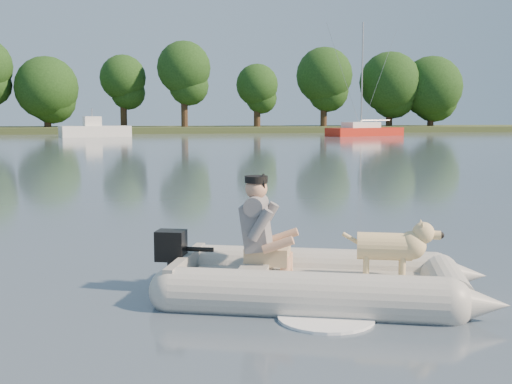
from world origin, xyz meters
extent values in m
plane|color=slate|center=(0.00, 0.00, 0.00)|extent=(160.00, 160.00, 0.00)
cube|color=#47512D|center=(0.00, 62.00, 0.25)|extent=(160.00, 12.00, 0.70)
cylinder|color=#332316|center=(-9.90, 61.33, 1.47)|extent=(0.70, 0.70, 2.94)
sphere|color=#244E1A|center=(-9.90, 61.33, 4.49)|extent=(6.27, 6.27, 6.27)
cylinder|color=#332316|center=(-2.42, 61.95, 1.84)|extent=(0.70, 0.70, 3.67)
sphere|color=#244E1A|center=(-2.42, 61.95, 5.61)|extent=(4.69, 4.69, 4.69)
cylinder|color=#332316|center=(3.70, 60.15, 2.15)|extent=(0.70, 0.70, 4.29)
sphere|color=#244E1A|center=(3.70, 60.15, 6.56)|extent=(5.43, 5.43, 5.43)
cylinder|color=#332316|center=(11.30, 60.43, 1.61)|extent=(0.70, 0.70, 3.21)
sphere|color=#244E1A|center=(11.30, 60.43, 4.91)|extent=(4.41, 4.41, 4.41)
cylinder|color=#332316|center=(18.70, 61.04, 1.97)|extent=(0.70, 0.70, 3.94)
sphere|color=#244E1A|center=(18.70, 61.04, 6.02)|extent=(6.03, 6.03, 6.03)
cylinder|color=#332316|center=(26.27, 61.31, 1.76)|extent=(0.70, 0.70, 3.52)
sphere|color=#244E1A|center=(26.27, 61.31, 5.37)|extent=(6.68, 6.68, 6.68)
cylinder|color=#332316|center=(31.05, 61.08, 1.61)|extent=(0.70, 0.70, 3.21)
sphere|color=#244E1A|center=(31.05, 61.08, 4.91)|extent=(6.79, 6.79, 6.79)
cube|color=red|center=(18.26, 46.93, 0.27)|extent=(7.37, 4.50, 0.89)
cube|color=white|center=(17.85, 46.77, 0.93)|extent=(3.46, 2.59, 0.53)
cylinder|color=#A5A5AA|center=(17.85, 46.77, 5.13)|extent=(0.14, 0.14, 8.85)
camera|label=1|loc=(-1.01, -5.95, 1.74)|focal=45.00mm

